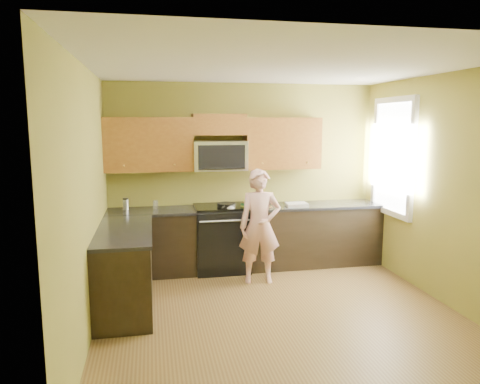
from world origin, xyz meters
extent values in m
plane|color=brown|center=(0.00, 0.00, 0.00)|extent=(4.00, 4.00, 0.00)
plane|color=white|center=(0.00, 0.00, 2.70)|extent=(4.00, 4.00, 0.00)
plane|color=olive|center=(0.00, 2.00, 1.35)|extent=(4.00, 0.00, 4.00)
plane|color=olive|center=(0.00, -2.00, 1.35)|extent=(4.00, 0.00, 4.00)
plane|color=olive|center=(-2.00, 0.00, 1.35)|extent=(0.00, 4.00, 4.00)
plane|color=olive|center=(2.00, 0.00, 1.35)|extent=(0.00, 4.00, 4.00)
cube|color=black|center=(0.00, 1.70, 0.44)|extent=(4.00, 0.60, 0.88)
cube|color=black|center=(-1.70, 0.60, 0.44)|extent=(0.60, 1.60, 0.88)
cube|color=black|center=(0.00, 1.69, 0.90)|extent=(4.00, 0.62, 0.04)
cube|color=black|center=(-1.69, 0.60, 0.90)|extent=(0.62, 1.60, 0.04)
cube|color=brown|center=(-0.40, 1.83, 2.10)|extent=(0.76, 0.33, 0.30)
imported|color=#EA7D75|center=(0.03, 1.09, 0.76)|extent=(0.60, 0.44, 1.52)
cube|color=#B27F47|center=(0.26, 1.58, 0.93)|extent=(0.12, 0.12, 0.01)
ellipsoid|color=silver|center=(-0.30, 1.45, 0.95)|extent=(0.14, 0.15, 0.06)
ellipsoid|color=silver|center=(0.12, 1.67, 0.95)|extent=(0.13, 0.14, 0.07)
cube|color=white|center=(0.70, 1.57, 0.95)|extent=(0.31, 0.26, 0.05)
cylinder|color=silver|center=(-1.33, 1.77, 0.98)|extent=(0.08, 0.08, 0.12)
camera|label=1|loc=(-1.37, -4.58, 2.13)|focal=33.63mm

